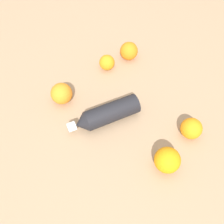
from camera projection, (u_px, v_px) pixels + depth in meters
The scene contains 7 objects.
ground_plane at pixel (101, 116), 0.83m from camera, with size 2.40×2.40×0.00m, color #9E7F60.
water_bottle at pixel (106, 114), 0.80m from camera, with size 0.10×0.25×0.07m.
orange_0 at pixel (62, 94), 0.84m from camera, with size 0.08×0.08×0.08m, color orange.
orange_1 at pixel (107, 62), 0.95m from camera, with size 0.06×0.06×0.06m, color orange.
orange_2 at pixel (129, 51), 0.98m from camera, with size 0.07×0.07×0.07m, color orange.
orange_3 at pixel (191, 128), 0.76m from camera, with size 0.07×0.07×0.07m, color orange.
orange_4 at pixel (167, 160), 0.70m from camera, with size 0.08×0.08×0.08m, color orange.
Camera 1 is at (0.41, -0.24, 0.68)m, focal length 38.77 mm.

